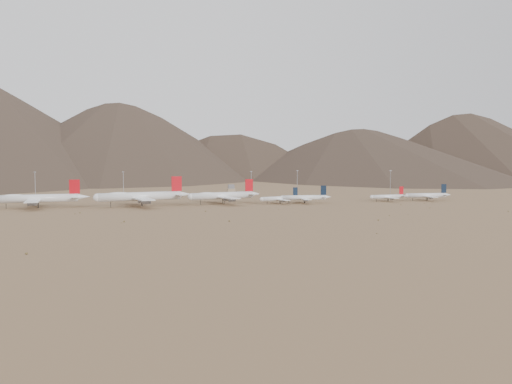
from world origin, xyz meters
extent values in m
plane|color=#A07952|center=(0.00, 0.00, 0.00)|extent=(3000.00, 3000.00, 0.00)
cylinder|color=white|center=(-134.24, 27.97, 7.33)|extent=(60.54, 14.11, 6.22)
cone|color=white|center=(-100.80, 32.41, 7.80)|extent=(11.49, 6.98, 5.60)
cube|color=white|center=(-135.43, 27.81, 6.40)|extent=(16.83, 56.01, 0.78)
cube|color=white|center=(-105.57, 31.78, 7.95)|extent=(8.14, 21.52, 0.37)
cube|color=red|center=(-106.77, 31.62, 15.96)|extent=(7.84, 1.59, 11.04)
cylinder|color=black|center=(-155.14, 25.19, 2.11)|extent=(0.40, 0.40, 4.22)
cylinder|color=black|center=(-133.25, 29.67, 2.11)|extent=(0.50, 0.50, 4.22)
cylinder|color=black|center=(-132.84, 26.58, 2.11)|extent=(0.50, 0.50, 4.22)
ellipsoid|color=white|center=(-149.76, 25.90, 9.04)|extent=(19.72, 7.17, 3.73)
cylinder|color=slate|center=(-136.89, 38.76, 4.85)|extent=(6.34, 3.57, 2.80)
cylinder|color=slate|center=(-133.98, 16.86, 4.85)|extent=(6.34, 3.57, 2.80)
cylinder|color=slate|center=(-138.20, 48.61, 4.85)|extent=(6.34, 3.57, 2.80)
cylinder|color=slate|center=(-132.67, 7.01, 4.85)|extent=(6.34, 3.57, 2.80)
cylinder|color=white|center=(-56.51, 26.05, 7.98)|extent=(64.88, 24.64, 6.78)
sphere|color=white|center=(-88.01, 16.98, 7.98)|extent=(6.64, 6.64, 6.64)
cone|color=white|center=(-21.22, 36.20, 8.49)|extent=(13.03, 9.12, 6.10)
cube|color=white|center=(-57.77, 25.68, 6.96)|extent=(26.70, 60.66, 0.85)
cube|color=white|center=(-26.27, 34.75, 8.65)|extent=(11.99, 23.58, 0.41)
cube|color=red|center=(-27.53, 34.39, 17.37)|extent=(8.36, 2.94, 12.02)
cylinder|color=black|center=(-78.56, 19.70, 2.29)|extent=(0.44, 0.44, 4.59)
cylinder|color=black|center=(-55.72, 28.04, 2.29)|extent=(0.55, 0.55, 4.59)
cylinder|color=black|center=(-54.78, 24.78, 2.29)|extent=(0.55, 0.55, 4.59)
ellipsoid|color=white|center=(-72.89, 21.33, 9.84)|extent=(21.57, 10.69, 4.07)
cylinder|color=slate|center=(-61.09, 37.24, 5.28)|extent=(7.14, 4.74, 3.05)
cylinder|color=slate|center=(-54.44, 14.13, 5.28)|extent=(7.14, 4.74, 3.05)
cylinder|color=slate|center=(-64.09, 47.63, 5.28)|extent=(7.14, 4.74, 3.05)
cylinder|color=slate|center=(-51.45, 3.74, 5.28)|extent=(7.14, 4.74, 3.05)
cylinder|color=white|center=(10.30, 36.75, 6.89)|extent=(55.34, 24.45, 5.85)
sphere|color=white|center=(-16.39, 27.28, 6.89)|extent=(5.74, 5.74, 5.74)
cone|color=white|center=(40.20, 47.35, 7.33)|extent=(11.37, 8.37, 5.27)
cube|color=white|center=(9.23, 36.37, 6.01)|extent=(25.90, 51.96, 0.73)
cube|color=white|center=(35.93, 45.84, 7.48)|extent=(11.40, 20.30, 0.35)
cube|color=red|center=(34.86, 45.46, 15.01)|extent=(7.12, 2.96, 10.38)
cylinder|color=black|center=(-8.38, 30.12, 1.98)|extent=(0.38, 0.38, 3.96)
cylinder|color=black|center=(10.88, 38.51, 1.98)|extent=(0.47, 0.47, 3.96)
cylinder|color=black|center=(11.86, 35.75, 1.98)|extent=(0.47, 0.47, 3.96)
ellipsoid|color=white|center=(-3.58, 31.82, 8.50)|extent=(18.55, 10.20, 3.51)
cylinder|color=slate|center=(5.76, 46.16, 4.56)|extent=(6.22, 4.38, 2.63)
cylinder|color=slate|center=(12.70, 26.58, 4.56)|extent=(6.22, 4.38, 2.63)
cylinder|color=slate|center=(2.64, 54.96, 4.56)|extent=(6.22, 4.38, 2.63)
cylinder|color=slate|center=(15.83, 17.77, 4.56)|extent=(6.22, 4.38, 2.63)
cylinder|color=white|center=(57.86, 28.48, 4.35)|extent=(33.50, 12.87, 3.67)
sphere|color=white|center=(41.61, 23.81, 4.35)|extent=(3.60, 3.60, 3.60)
cone|color=white|center=(76.05, 33.71, 4.62)|extent=(6.76, 4.86, 3.30)
cube|color=white|center=(57.21, 28.29, 3.80)|extent=(13.21, 29.34, 0.46)
cube|color=white|center=(73.45, 32.97, 4.71)|extent=(5.97, 11.42, 0.22)
cube|color=black|center=(72.80, 32.78, 9.80)|extent=(4.31, 1.53, 7.24)
cylinder|color=black|center=(46.49, 25.21, 1.26)|extent=(0.39, 0.39, 2.51)
cylinder|color=black|center=(58.25, 29.55, 1.26)|extent=(0.48, 0.48, 2.51)
cylinder|color=black|center=(58.76, 27.79, 1.26)|extent=(0.48, 0.48, 2.51)
cylinder|color=slate|center=(54.97, 36.09, 2.89)|extent=(3.71, 2.52, 1.65)
cylinder|color=slate|center=(59.45, 20.50, 2.89)|extent=(3.71, 2.52, 1.65)
cylinder|color=white|center=(79.10, 28.50, 4.85)|extent=(37.82, 4.88, 4.10)
sphere|color=white|center=(60.23, 28.89, 4.85)|extent=(4.02, 4.02, 4.02)
cone|color=white|center=(100.23, 28.05, 5.16)|extent=(6.87, 3.83, 3.69)
cube|color=white|center=(78.35, 28.51, 4.24)|extent=(6.71, 32.47, 0.51)
cube|color=white|center=(97.21, 28.12, 5.26)|extent=(3.65, 12.36, 0.25)
cube|color=black|center=(96.46, 28.13, 10.94)|extent=(4.91, 0.47, 8.09)
cylinder|color=black|center=(65.89, 28.77, 1.40)|extent=(0.43, 0.43, 2.80)
cylinder|color=black|center=(79.88, 29.50, 1.40)|extent=(0.54, 0.54, 2.80)
cylinder|color=black|center=(79.83, 27.46, 1.40)|extent=(0.54, 0.54, 2.80)
cylinder|color=slate|center=(78.54, 37.57, 3.22)|extent=(3.81, 1.92, 1.84)
cylinder|color=slate|center=(78.16, 19.45, 3.22)|extent=(3.81, 1.92, 1.84)
cylinder|color=white|center=(157.90, 33.41, 4.19)|extent=(32.71, 9.23, 3.54)
sphere|color=white|center=(141.86, 30.54, 4.19)|extent=(3.47, 3.47, 3.47)
cone|color=white|center=(175.87, 36.63, 4.46)|extent=(6.34, 4.17, 3.18)
cube|color=white|center=(157.26, 33.30, 3.66)|extent=(10.06, 28.42, 0.44)
cube|color=white|center=(173.30, 36.17, 4.54)|extent=(4.76, 10.97, 0.21)
cube|color=red|center=(172.66, 36.06, 9.45)|extent=(4.23, 1.06, 6.98)
cylinder|color=black|center=(146.67, 31.40, 1.21)|extent=(0.37, 0.37, 2.42)
cylinder|color=black|center=(158.39, 34.40, 1.21)|extent=(0.47, 0.47, 2.42)
cylinder|color=black|center=(158.70, 32.66, 1.21)|extent=(0.47, 0.47, 2.42)
cylinder|color=slate|center=(155.88, 41.00, 2.78)|extent=(3.49, 2.14, 1.59)
cylinder|color=slate|center=(158.64, 25.60, 2.78)|extent=(3.49, 2.14, 1.59)
cylinder|color=white|center=(195.64, 33.19, 4.83)|extent=(37.63, 4.39, 4.08)
sphere|color=white|center=(176.84, 33.35, 4.83)|extent=(4.00, 4.00, 4.00)
cone|color=white|center=(216.69, 33.02, 5.14)|extent=(6.80, 3.73, 3.67)
cube|color=white|center=(194.89, 33.20, 4.22)|extent=(6.28, 32.27, 0.51)
cube|color=white|center=(213.68, 33.04, 5.24)|extent=(3.48, 12.27, 0.24)
cube|color=black|center=(212.93, 33.05, 10.90)|extent=(4.89, 0.41, 8.06)
cylinder|color=black|center=(182.48, 33.30, 1.40)|extent=(0.43, 0.43, 2.79)
cylinder|color=black|center=(196.40, 34.20, 1.40)|extent=(0.54, 0.54, 2.79)
cylinder|color=black|center=(196.38, 32.16, 1.40)|extent=(0.54, 0.54, 2.79)
cylinder|color=slate|center=(194.96, 42.22, 3.21)|extent=(3.77, 1.87, 1.84)
cylinder|color=slate|center=(194.81, 24.17, 3.21)|extent=(3.77, 1.87, 1.84)
cube|color=#9D876A|center=(30.00, 120.00, 4.00)|extent=(8.00, 8.00, 8.00)
cube|color=slate|center=(30.00, 120.00, 10.00)|extent=(6.00, 6.00, 4.00)
cylinder|color=gray|center=(-157.77, 128.76, 12.50)|extent=(0.50, 0.50, 25.00)
cube|color=gray|center=(-157.77, 128.76, 25.30)|extent=(2.00, 0.60, 0.80)
cylinder|color=gray|center=(-75.64, 121.48, 12.50)|extent=(0.50, 0.50, 25.00)
cube|color=gray|center=(-75.64, 121.48, 25.30)|extent=(2.00, 0.60, 0.80)
cylinder|color=gray|center=(49.56, 114.25, 12.50)|extent=(0.50, 0.50, 25.00)
cube|color=gray|center=(49.56, 114.25, 25.30)|extent=(2.00, 0.60, 0.80)
cylinder|color=gray|center=(107.52, 148.99, 12.50)|extent=(0.50, 0.50, 25.00)
cube|color=gray|center=(107.52, 148.99, 25.30)|extent=(2.00, 0.60, 0.80)
cylinder|color=gray|center=(204.35, 122.24, 12.50)|extent=(0.50, 0.50, 25.00)
cube|color=gray|center=(204.35, 122.24, 25.30)|extent=(2.00, 0.60, 0.80)
ellipsoid|color=brown|center=(176.87, 3.73, 0.21)|extent=(0.77, 0.77, 0.41)
ellipsoid|color=brown|center=(202.77, -65.54, 0.28)|extent=(0.77, 0.77, 0.56)
ellipsoid|color=brown|center=(106.88, -74.97, 0.23)|extent=(0.60, 0.60, 0.45)
ellipsoid|color=brown|center=(64.38, -148.03, 0.21)|extent=(0.57, 0.57, 0.42)
ellipsoid|color=brown|center=(-93.01, -172.71, 0.43)|extent=(1.06, 1.06, 0.86)
ellipsoid|color=brown|center=(-98.07, -24.43, 0.26)|extent=(0.68, 0.68, 0.52)
ellipsoid|color=brown|center=(-63.72, -80.28, 0.17)|extent=(0.60, 0.60, 0.35)
ellipsoid|color=brown|center=(-0.81, -84.55, 0.40)|extent=(1.04, 1.04, 0.79)
ellipsoid|color=brown|center=(-9.50, -24.52, 0.32)|extent=(0.94, 0.94, 0.64)
ellipsoid|color=brown|center=(-62.36, -75.66, 0.41)|extent=(1.03, 1.03, 0.83)
ellipsoid|color=brown|center=(44.77, -21.64, 0.15)|extent=(0.52, 0.52, 0.31)
ellipsoid|color=brown|center=(161.09, -32.14, 0.29)|extent=(0.69, 0.69, 0.58)
ellipsoid|color=brown|center=(151.62, -4.22, 0.29)|extent=(0.83, 0.83, 0.58)
ellipsoid|color=brown|center=(121.24, -73.04, 0.22)|extent=(0.58, 0.58, 0.45)
ellipsoid|color=brown|center=(-62.31, -13.28, 0.20)|extent=(0.52, 0.52, 0.39)
ellipsoid|color=brown|center=(-95.65, -18.50, 0.33)|extent=(1.03, 1.03, 0.67)
ellipsoid|color=brown|center=(88.67, -97.35, 0.42)|extent=(0.97, 0.97, 0.83)
camera|label=1|loc=(-42.34, -378.23, 36.69)|focal=35.00mm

